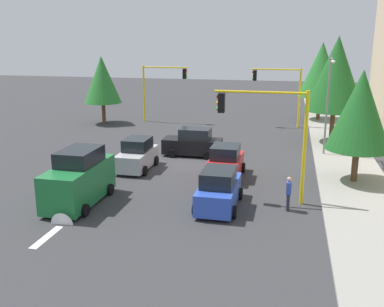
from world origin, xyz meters
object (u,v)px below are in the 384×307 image
at_px(pedestrian_crossing, 289,193).
at_px(tree_roadside_far, 321,70).
at_px(car_silver, 137,155).
at_px(tree_roadside_near, 360,110).
at_px(tree_roadside_mid, 336,74).
at_px(car_black, 193,143).
at_px(traffic_signal_far_left, 280,85).
at_px(car_red, 225,162).
at_px(traffic_signal_far_right, 162,82).
at_px(car_blue, 219,190).
at_px(traffic_signal_near_left, 268,124).
at_px(tree_opposite_side, 102,80).
at_px(street_lamp_curbside, 328,95).
at_px(delivery_van_green, 79,179).

bearing_deg(pedestrian_crossing, tree_roadside_far, 173.97).
bearing_deg(car_silver, tree_roadside_near, 90.04).
distance_m(tree_roadside_mid, car_black, 12.41).
height_order(traffic_signal_far_left, car_red, traffic_signal_far_left).
bearing_deg(traffic_signal_far_left, tree_roadside_mid, 35.86).
distance_m(traffic_signal_far_left, traffic_signal_far_right, 11.33).
height_order(tree_roadside_far, car_red, tree_roadside_far).
height_order(traffic_signal_far_right, car_blue, traffic_signal_far_right).
xyz_separation_m(traffic_signal_far_right, car_black, (12.00, 5.81, -3.00)).
relative_size(traffic_signal_near_left, car_silver, 1.52).
xyz_separation_m(tree_opposite_side, car_black, (10.00, 11.14, -3.33)).
bearing_deg(street_lamp_curbside, car_red, -45.27).
height_order(delivery_van_green, car_red, delivery_van_green).
relative_size(car_black, car_silver, 1.09).
distance_m(traffic_signal_near_left, tree_roadside_near, 6.25).
bearing_deg(traffic_signal_near_left, street_lamp_curbside, 160.01).
height_order(traffic_signal_far_right, tree_roadside_far, tree_roadside_far).
distance_m(traffic_signal_far_left, tree_roadside_mid, 7.57).
distance_m(car_blue, pedestrian_crossing, 3.36).
relative_size(tree_roadside_near, car_blue, 1.57).
xyz_separation_m(traffic_signal_far_right, delivery_van_green, (22.33, 2.25, -2.62)).
height_order(traffic_signal_far_left, tree_roadside_far, tree_roadside_far).
height_order(traffic_signal_near_left, pedestrian_crossing, traffic_signal_near_left).
relative_size(car_black, car_red, 1.11).
bearing_deg(street_lamp_curbside, delivery_van_green, -46.57).
distance_m(tree_roadside_far, pedestrian_crossing, 25.51).
height_order(tree_opposite_side, car_red, tree_opposite_side).
relative_size(traffic_signal_far_left, car_blue, 1.33).
bearing_deg(traffic_signal_far_left, delivery_van_green, -22.12).
relative_size(traffic_signal_near_left, tree_roadside_far, 0.74).
xyz_separation_m(car_black, car_red, (4.42, 2.97, -0.00)).
xyz_separation_m(traffic_signal_far_right, car_blue, (21.33, 9.18, -3.00)).
height_order(tree_roadside_near, car_silver, tree_roadside_near).
height_order(car_silver, pedestrian_crossing, car_silver).
relative_size(street_lamp_curbside, car_silver, 1.86).
height_order(traffic_signal_far_right, street_lamp_curbside, street_lamp_curbside).
relative_size(traffic_signal_near_left, street_lamp_curbside, 0.82).
height_order(traffic_signal_near_left, tree_roadside_near, tree_roadside_near).
relative_size(traffic_signal_far_left, tree_roadside_near, 0.84).
height_order(street_lamp_curbside, car_black, street_lamp_curbside).
distance_m(street_lamp_curbside, tree_roadside_near, 5.76).
xyz_separation_m(traffic_signal_near_left, street_lamp_curbside, (-9.61, 3.50, 0.30)).
height_order(traffic_signal_far_left, traffic_signal_far_right, traffic_signal_far_right).
xyz_separation_m(traffic_signal_far_right, tree_roadside_near, (16.00, 16.17, 0.34)).
xyz_separation_m(tree_roadside_far, car_black, (16.00, -9.36, -4.19)).
distance_m(traffic_signal_far_right, tree_roadside_far, 15.73).
xyz_separation_m(traffic_signal_far_left, traffic_signal_near_left, (20.00, 0.04, 0.17)).
distance_m(tree_roadside_mid, car_blue, 17.26).
height_order(tree_roadside_near, car_red, tree_roadside_near).
bearing_deg(tree_roadside_near, car_red, -86.74).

